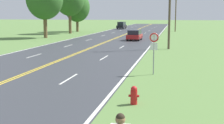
% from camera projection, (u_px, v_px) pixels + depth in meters
% --- Properties ---
extents(fire_hydrant, '(0.45, 0.29, 0.78)m').
position_uv_depth(fire_hydrant, '(134.00, 95.00, 12.95)').
color(fire_hydrant, red).
rests_on(fire_hydrant, ground).
extents(traffic_sign, '(0.60, 0.10, 2.61)m').
position_uv_depth(traffic_sign, '(154.00, 43.00, 19.08)').
color(traffic_sign, gray).
rests_on(traffic_sign, ground).
extents(utility_pole_midground, '(1.80, 0.24, 9.28)m').
position_uv_depth(utility_pole_midground, '(170.00, 4.00, 32.82)').
color(utility_pole_midground, brown).
rests_on(utility_pole_midground, ground).
extents(utility_pole_far, '(1.80, 0.24, 7.94)m').
position_uv_depth(utility_pole_far, '(176.00, 12.00, 66.07)').
color(utility_pole_far, brown).
rests_on(utility_pole_far, ground).
extents(tree_behind_sign, '(5.37, 5.37, 8.24)m').
position_uv_depth(tree_behind_sign, '(77.00, 7.00, 65.98)').
color(tree_behind_sign, brown).
rests_on(tree_behind_sign, ground).
extents(car_red_hatchback_approaching, '(1.94, 3.72, 1.49)m').
position_uv_depth(car_red_hatchback_approaching, '(135.00, 35.00, 44.45)').
color(car_red_hatchback_approaching, black).
rests_on(car_red_hatchback_approaching, ground).
extents(car_black_van_mid_near, '(1.94, 4.68, 1.80)m').
position_uv_depth(car_black_van_mid_near, '(122.00, 25.00, 78.80)').
color(car_black_van_mid_near, black).
rests_on(car_black_van_mid_near, ground).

